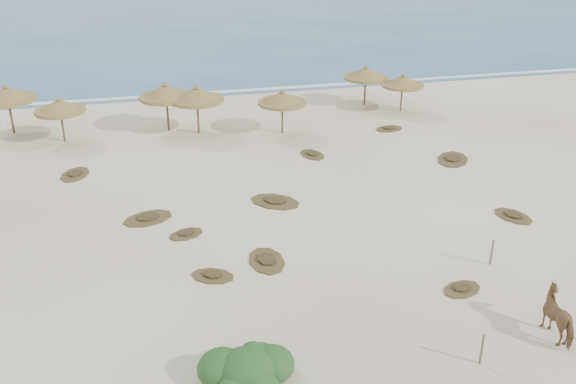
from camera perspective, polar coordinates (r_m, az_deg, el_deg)
name	(u,v)px	position (r m, az deg, el deg)	size (l,w,h in m)	color
ground	(310,267)	(25.92, 2.00, -6.67)	(160.00, 160.00, 0.00)	#F9EBCD
ocean	(175,0)	(97.43, -10.02, 16.46)	(200.00, 100.00, 0.01)	#275677
foam_line	(222,92)	(49.55, -5.92, 8.83)	(70.00, 0.60, 0.01)	silver
palapa_0	(7,95)	(43.28, -23.70, 7.92)	(3.76, 3.76, 3.19)	brown
palapa_1	(60,107)	(40.66, -19.63, 7.16)	(3.83, 3.83, 2.82)	brown
palapa_2	(197,95)	(40.12, -8.12, 8.50)	(4.11, 4.11, 3.14)	brown
palapa_3	(166,92)	(40.92, -10.81, 8.68)	(3.89, 3.89, 3.18)	brown
palapa_4	(282,99)	(39.83, -0.52, 8.30)	(3.76, 3.76, 2.85)	brown
palapa_5	(366,74)	(45.85, 6.93, 10.40)	(3.13, 3.13, 2.92)	brown
palapa_6	(403,82)	(44.81, 10.16, 9.64)	(3.47, 3.47, 2.71)	brown
horse	(561,316)	(23.60, 23.09, -10.10)	(0.86, 1.89, 1.60)	olive
fence_post_near	(482,349)	(21.66, 16.85, -13.22)	(0.08, 0.08, 1.12)	#6A6150
fence_post_far	(492,252)	(27.06, 17.66, -5.13)	(0.08, 0.08, 1.11)	#6A6150
bush	(247,372)	(20.19, -3.63, -15.65)	(3.01, 2.65, 1.35)	#305926
scrub_1	(148,218)	(30.25, -12.34, -2.27)	(2.72, 2.23, 0.16)	brown
scrub_2	(186,234)	(28.56, -9.05, -3.69)	(1.86, 1.58, 0.16)	brown
scrub_3	(275,201)	(31.16, -1.16, -0.83)	(3.02, 2.88, 0.16)	brown
scrub_4	(513,216)	(31.54, 19.38, -2.00)	(1.89, 2.28, 0.16)	brown
scrub_5	(453,159)	(37.37, 14.43, 2.85)	(2.85, 3.08, 0.16)	brown
scrub_6	(75,174)	(36.04, -18.41, 1.51)	(1.98, 2.45, 0.16)	brown
scrub_7	(312,154)	(36.90, 2.18, 3.37)	(1.64, 2.10, 0.16)	brown
scrub_9	(267,260)	(26.25, -1.92, -6.10)	(1.54, 2.29, 0.16)	brown
scrub_10	(389,128)	(41.62, 8.98, 5.60)	(2.04, 1.53, 0.16)	brown
scrub_11	(213,276)	(25.43, -6.71, -7.39)	(2.06, 1.80, 0.16)	brown
scrub_12	(462,289)	(25.34, 15.20, -8.31)	(1.90, 1.56, 0.16)	brown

